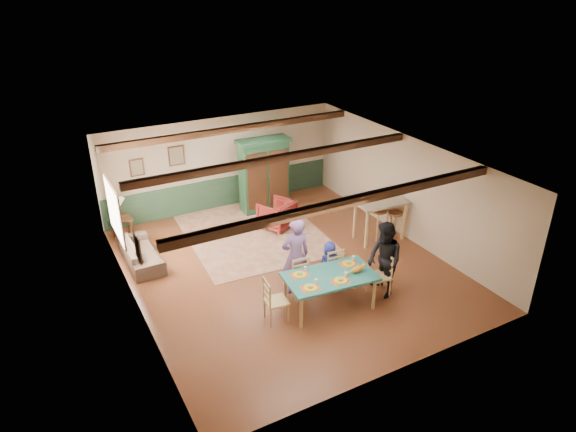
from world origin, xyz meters
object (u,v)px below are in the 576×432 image
dining_chair_far_left (297,274)px  armchair (277,214)px  dining_table (329,291)px  cat (357,269)px  counter_table (380,220)px  dining_chair_end_left (276,300)px  dining_chair_end_right (379,275)px  dining_chair_far_right (331,266)px  armoire (264,175)px  person_child (329,263)px  person_woman (384,260)px  person_man (296,256)px  end_table (123,229)px  bar_stool_right (395,218)px  sofa (141,252)px  table_lamp (120,209)px  bar_stool_left (378,215)px

dining_chair_far_left → armchair: (1.08, 3.04, -0.11)m
dining_table → cat: size_ratio=5.00×
armchair → counter_table: size_ratio=0.65×
dining_chair_end_left → counter_table: size_ratio=0.75×
dining_chair_far_left → cat: bearing=139.2°
dining_chair_end_right → cat: dining_chair_end_right is taller
dining_chair_far_right → armoire: size_ratio=0.46×
person_child → dining_table: bearing=63.4°
person_woman → counter_table: person_woman is taller
dining_chair_end_right → person_man: size_ratio=0.55×
dining_chair_end_left → armchair: 4.17m
armchair → dining_chair_end_left: bearing=37.7°
person_woman → person_child: bearing=-133.3°
end_table → bar_stool_right: (6.37, -3.23, 0.23)m
armchair → end_table: armchair is taller
cat → bar_stool_right: bearing=43.0°
dining_chair_far_right → cat: 0.94m
armoire → counter_table: bearing=-57.7°
sofa → table_lamp: (-0.12, 1.41, 0.61)m
dining_chair_far_left → person_child: (0.83, -0.00, 0.03)m
person_man → bar_stool_right: size_ratio=1.68×
dining_chair_far_left → dining_chair_far_right: 0.82m
dining_chair_far_right → dining_chair_end_left: (-1.66, -0.58, 0.00)m
dining_chair_far_left → dining_chair_end_left: (-0.84, -0.66, 0.00)m
counter_table → bar_stool_left: bar_stool_left is taller
dining_chair_end_right → counter_table: bearing=147.9°
person_woman → person_child: size_ratio=1.64×
dining_chair_end_left → bar_stool_right: bar_stool_right is taller
armoire → dining_chair_far_left: bearing=-104.9°
person_woman → person_child: person_woman is taller
dining_chair_far_right → cat: size_ratio=2.64×
dining_chair_far_right → counter_table: bearing=-145.7°
person_child → armchair: size_ratio=1.23×
dining_chair_end_left → armoire: size_ratio=0.46×
dining_chair_end_right → bar_stool_left: bar_stool_left is taller
dining_chair_far_left → armoire: size_ratio=0.46×
dining_chair_end_left → person_child: size_ratio=0.95×
sofa → bar_stool_right: bearing=-106.6°
dining_chair_end_right → person_man: 1.84m
dining_chair_end_right → end_table: 6.78m
armoire → armchair: bearing=-98.1°
end_table → counter_table: counter_table is taller
cat → counter_table: bearing=49.1°
person_woman → table_lamp: 6.85m
cat → end_table: 6.46m
cat → dining_chair_far_right: bearing=100.4°
bar_stool_right → armchair: bearing=146.7°
counter_table → bar_stool_left: size_ratio=1.03×
armchair → table_lamp: (-3.87, 1.30, 0.49)m
cat → armoire: bearing=91.2°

